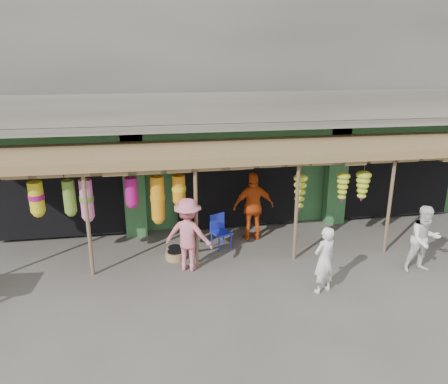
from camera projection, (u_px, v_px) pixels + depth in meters
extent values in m
plane|color=#514C47|center=(254.00, 258.00, 11.26)|extent=(80.00, 80.00, 0.00)
cube|color=gray|center=(222.00, 54.00, 14.41)|extent=(16.00, 6.00, 4.00)
cube|color=#2D6033|center=(222.00, 156.00, 15.63)|extent=(16.00, 5.70, 3.00)
cube|color=gray|center=(243.00, 124.00, 11.82)|extent=(16.00, 0.90, 0.22)
cube|color=gray|center=(246.00, 108.00, 11.29)|extent=(16.00, 0.10, 0.80)
cube|color=#2D6033|center=(239.00, 135.00, 12.30)|extent=(16.00, 0.35, 0.35)
cube|color=yellow|center=(54.00, 145.00, 11.47)|extent=(1.70, 0.06, 0.55)
cube|color=#B21414|center=(54.00, 145.00, 11.43)|extent=(1.30, 0.02, 0.30)
cube|color=black|center=(67.00, 184.00, 12.87)|extent=(3.60, 2.00, 2.50)
cube|color=black|center=(233.00, 177.00, 13.66)|extent=(3.60, 2.00, 2.50)
cube|color=black|center=(381.00, 170.00, 14.45)|extent=(3.60, 2.00, 2.50)
cube|color=#2D6033|center=(134.00, 185.00, 12.24)|extent=(0.60, 0.35, 3.00)
cube|color=#2D6033|center=(336.00, 176.00, 13.19)|extent=(0.60, 0.35, 3.00)
cylinder|color=brown|center=(88.00, 224.00, 10.04)|extent=(0.09, 0.09, 2.60)
cylinder|color=brown|center=(196.00, 218.00, 10.43)|extent=(0.09, 0.09, 2.60)
cylinder|color=brown|center=(296.00, 211.00, 10.83)|extent=(0.09, 0.09, 2.60)
cylinder|color=brown|center=(389.00, 206.00, 11.22)|extent=(0.09, 0.09, 2.60)
cylinder|color=brown|center=(248.00, 167.00, 10.26)|extent=(12.90, 0.08, 0.08)
cylinder|color=brown|center=(130.00, 174.00, 10.25)|extent=(5.50, 0.06, 0.06)
cube|color=brown|center=(248.00, 149.00, 11.28)|extent=(14.00, 2.70, 0.22)
cylinder|color=#1B27B3|center=(219.00, 245.00, 11.54)|extent=(0.04, 0.04, 0.42)
cylinder|color=#1B27B3|center=(231.00, 242.00, 11.74)|extent=(0.04, 0.04, 0.42)
cylinder|color=#1B27B3|center=(212.00, 240.00, 11.84)|extent=(0.04, 0.04, 0.42)
cylinder|color=#1B27B3|center=(223.00, 237.00, 12.04)|extent=(0.04, 0.04, 0.42)
cube|color=#1B27B3|center=(221.00, 233.00, 11.72)|extent=(0.58, 0.58, 0.05)
cube|color=#1B27B3|center=(217.00, 222.00, 11.81)|extent=(0.42, 0.21, 0.47)
cylinder|color=#9E8447|center=(176.00, 255.00, 11.21)|extent=(0.58, 0.58, 0.20)
cylinder|color=#9B6848|center=(175.00, 251.00, 11.43)|extent=(0.54, 0.54, 0.21)
imported|color=white|center=(324.00, 260.00, 9.48)|extent=(0.65, 0.55, 1.53)
imported|color=white|center=(424.00, 239.00, 10.36)|extent=(0.81, 0.63, 1.66)
imported|color=#DB4F14|center=(253.00, 207.00, 12.13)|extent=(1.14, 0.48, 1.95)
imported|color=#D26F7C|center=(188.00, 235.00, 10.44)|extent=(1.34, 1.09, 1.81)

